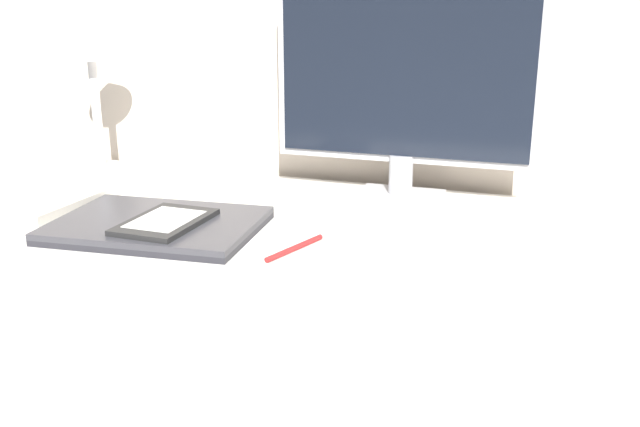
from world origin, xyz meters
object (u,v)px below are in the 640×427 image
keyboard (509,266)px  notebook (33,201)px  pen (295,248)px  monitor (407,80)px  laptop (158,225)px  desk_lamp (93,77)px  ereader (165,222)px

keyboard → notebook: size_ratio=1.36×
pen → monitor: bearing=74.5°
laptop → desk_lamp: bearing=136.4°
keyboard → desk_lamp: 1.00m
laptop → ereader: size_ratio=2.05×
laptop → desk_lamp: 0.51m
keyboard → pen: keyboard is taller
laptop → pen: bearing=-3.7°
monitor → laptop: 0.54m
ereader → notebook: 0.33m
keyboard → notebook: 0.89m
notebook → keyboard: bearing=-2.8°
desk_lamp → notebook: (0.04, -0.27, -0.20)m
monitor → pen: monitor is taller
laptop → pen: laptop is taller
keyboard → monitor: bearing=125.0°
keyboard → ereader: (-0.56, -0.02, 0.02)m
keyboard → laptop: size_ratio=0.87×
notebook → pen: bearing=-6.6°
ereader → notebook: size_ratio=0.76×
keyboard → pen: bearing=-176.4°
desk_lamp → pen: bearing=-29.5°
ereader → desk_lamp: (-0.36, 0.34, 0.19)m
laptop → ereader: ereader is taller
monitor → notebook: 0.75m
keyboard → desk_lamp: size_ratio=1.01×
ereader → pen: (0.23, 0.00, -0.02)m
pen → notebook: bearing=173.4°
notebook → monitor: bearing=23.8°
pen → ereader: bearing=-179.2°
laptop → notebook: 0.30m
laptop → pen: (0.26, -0.02, -0.01)m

